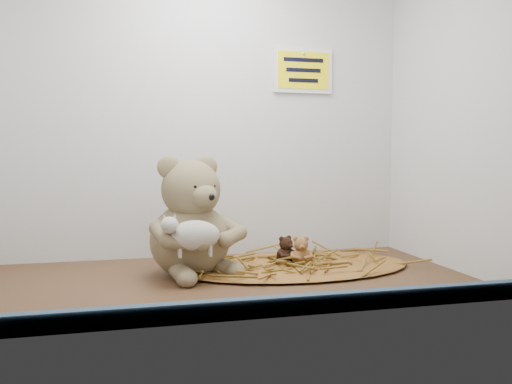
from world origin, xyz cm
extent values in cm
cube|color=#3B2614|center=(0.00, 0.00, 0.00)|extent=(120.00, 60.00, 0.40)
cube|color=silver|center=(0.00, 30.00, 45.00)|extent=(120.00, 0.40, 90.00)
cube|color=silver|center=(60.00, 0.00, 45.00)|extent=(0.40, 60.00, 90.00)
cube|color=#334661|center=(0.00, -28.80, 1.80)|extent=(119.28, 2.20, 3.60)
ellipsoid|color=brown|center=(20.56, 8.42, 0.61)|extent=(63.18, 36.68, 1.22)
cube|color=yellow|center=(30.00, 29.40, 55.00)|extent=(16.00, 1.20, 11.00)
camera|label=1|loc=(-18.92, -115.19, 29.18)|focal=35.00mm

